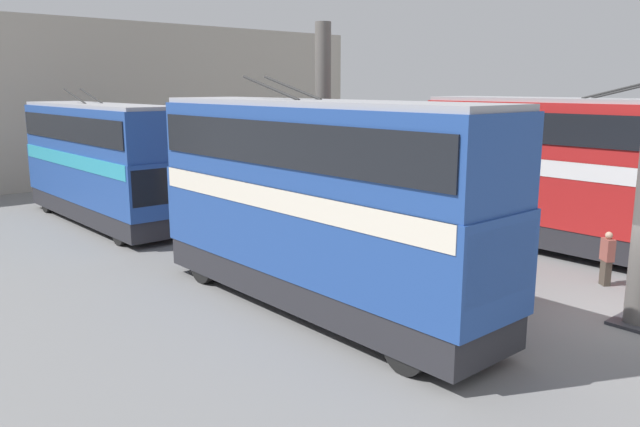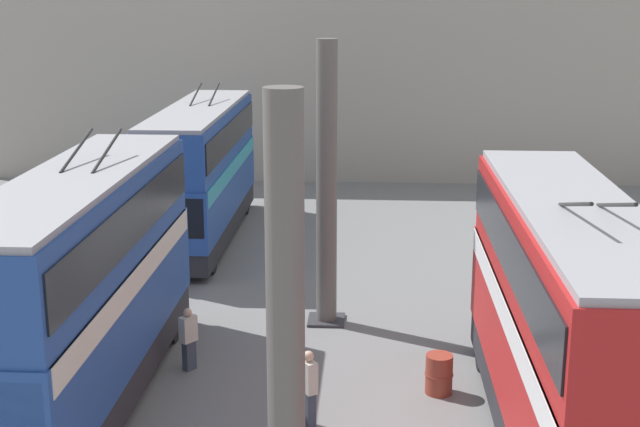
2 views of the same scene
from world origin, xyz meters
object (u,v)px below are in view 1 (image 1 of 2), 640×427
object	(u,v)px
person_aisle_midway	(458,247)
bus_left_far	(575,167)
bus_right_near	(316,193)
person_by_right_row	(318,249)
person_by_left_row	(607,257)
oil_drum	(465,236)
bus_right_mid	(100,156)

from	to	relation	value
person_aisle_midway	bus_left_far	bearing A→B (deg)	137.55
bus_left_far	person_aisle_midway	world-z (taller)	bus_left_far
bus_right_near	person_by_right_row	bearing A→B (deg)	-42.26
person_by_left_row	bus_left_far	bearing A→B (deg)	-100.32
person_by_left_row	person_by_right_row	world-z (taller)	person_by_right_row
person_by_left_row	oil_drum	bearing A→B (deg)	-58.02
person_by_left_row	person_by_right_row	bearing A→B (deg)	-10.90
bus_right_mid	person_by_left_row	xyz separation A→B (m)	(-17.79, -7.62, -1.99)
person_by_right_row	person_aisle_midway	bearing A→B (deg)	176.08
person_by_left_row	oil_drum	size ratio (longest dim) A/B	1.68
person_aisle_midway	person_by_left_row	size ratio (longest dim) A/B	1.10
bus_right_near	person_by_right_row	size ratio (longest dim) A/B	6.74
bus_right_near	person_by_right_row	world-z (taller)	bus_right_near
bus_right_near	bus_left_far	bearing A→B (deg)	-98.58
person_by_left_row	bus_right_near	bearing A→B (deg)	8.04
person_by_left_row	oil_drum	xyz separation A→B (m)	(5.17, -0.36, -0.36)
bus_left_far	bus_right_mid	distance (m)	18.40
bus_left_far	person_aisle_midway	xyz separation A→B (m)	(0.86, 5.16, -2.08)
bus_left_far	person_by_right_row	size ratio (longest dim) A/B	6.83
bus_right_near	person_by_left_row	bearing A→B (deg)	-117.89
person_aisle_midway	oil_drum	size ratio (longest dim) A/B	1.85
person_by_left_row	bus_right_mid	bearing A→B (deg)	-30.88
oil_drum	bus_right_near	bearing A→B (deg)	98.08
bus_left_far	bus_right_mid	xyz separation A→B (m)	(15.30, 10.22, -0.19)
bus_right_near	bus_right_mid	xyz separation A→B (m)	(13.75, 0.00, -0.23)
bus_left_far	person_aisle_midway	size ratio (longest dim) A/B	6.28
bus_left_far	oil_drum	size ratio (longest dim) A/B	11.60
person_by_right_row	oil_drum	xyz separation A→B (m)	(-0.95, -6.09, -0.37)
bus_left_far	person_aisle_midway	distance (m)	5.63
bus_right_mid	person_by_right_row	size ratio (longest dim) A/B	6.81
bus_left_far	oil_drum	world-z (taller)	bus_left_far
bus_left_far	person_by_right_row	distance (m)	9.34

